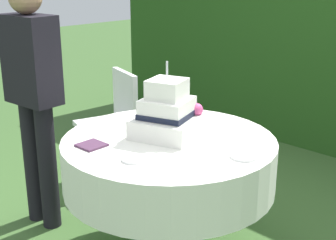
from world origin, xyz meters
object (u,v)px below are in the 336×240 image
(napkin_stack, at_px, (91,145))
(wedding_cake, at_px, (168,115))
(garden_chair, at_px, (114,116))
(serving_plate_near, at_px, (133,159))
(standing_person, at_px, (34,91))
(cake_table, at_px, (169,163))
(serving_plate_far, at_px, (244,156))

(napkin_stack, bearing_deg, wedding_cake, 66.54)
(napkin_stack, height_order, garden_chair, garden_chair)
(serving_plate_near, bearing_deg, napkin_stack, -174.96)
(wedding_cake, relative_size, serving_plate_near, 3.61)
(standing_person, bearing_deg, cake_table, 16.12)
(garden_chair, bearing_deg, wedding_cake, -24.52)
(cake_table, xyz_separation_m, standing_person, (-0.93, -0.27, 0.30))
(serving_plate_near, bearing_deg, garden_chair, 144.43)
(serving_plate_near, height_order, standing_person, standing_person)
(wedding_cake, xyz_separation_m, standing_person, (-0.89, -0.30, 0.03))
(cake_table, distance_m, napkin_stack, 0.45)
(wedding_cake, height_order, serving_plate_near, wedding_cake)
(serving_plate_far, bearing_deg, wedding_cake, -175.41)
(standing_person, bearing_deg, serving_plate_near, -3.97)
(wedding_cake, bearing_deg, standing_person, -161.36)
(garden_chair, bearing_deg, serving_plate_near, -35.57)
(napkin_stack, distance_m, standing_person, 0.74)
(serving_plate_far, bearing_deg, standing_person, -166.19)
(cake_table, relative_size, standing_person, 0.74)
(napkin_stack, bearing_deg, serving_plate_near, 5.04)
(napkin_stack, relative_size, standing_person, 0.08)
(serving_plate_far, relative_size, standing_person, 0.09)
(cake_table, height_order, napkin_stack, napkin_stack)
(cake_table, height_order, standing_person, standing_person)
(wedding_cake, height_order, serving_plate_far, wedding_cake)
(cake_table, relative_size, serving_plate_near, 10.10)
(wedding_cake, relative_size, garden_chair, 0.47)
(standing_person, bearing_deg, napkin_stack, -7.72)
(wedding_cake, relative_size, napkin_stack, 3.21)
(serving_plate_far, distance_m, napkin_stack, 0.79)
(serving_plate_near, bearing_deg, cake_table, 104.55)
(serving_plate_far, bearing_deg, napkin_stack, -146.66)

